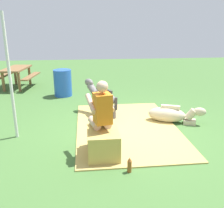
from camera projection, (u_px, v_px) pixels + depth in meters
The scene contains 10 objects.
ground_plane at pixel (126, 129), 5.63m from camera, with size 24.00×24.00×0.00m, color #426B33.
hay_patch at pixel (127, 127), 5.70m from camera, with size 3.38×2.25×0.02m, color tan.
hay_bale at pixel (103, 144), 4.40m from camera, with size 0.67×0.55×0.48m, color tan.
person_seated at pixel (101, 113), 4.40m from camera, with size 0.71×0.51×1.36m.
pony_standing at pixel (102, 97), 6.29m from camera, with size 1.20×0.87×0.88m.
pony_lying at pixel (171, 115), 5.98m from camera, with size 0.74×1.34×0.42m.
soda_bottle at pixel (129, 165), 3.95m from camera, with size 0.07×0.07×0.26m.
water_barrel at pixel (63, 83), 8.16m from camera, with size 0.57×0.57×0.86m, color blue.
tent_pole_left at pixel (10, 78), 4.87m from camera, with size 0.06×0.06×2.49m, color silver.
picnic_bench at pixel (16, 72), 9.15m from camera, with size 1.65×1.48×0.75m.
Camera 1 is at (-5.13, 0.89, 2.25)m, focal length 40.05 mm.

